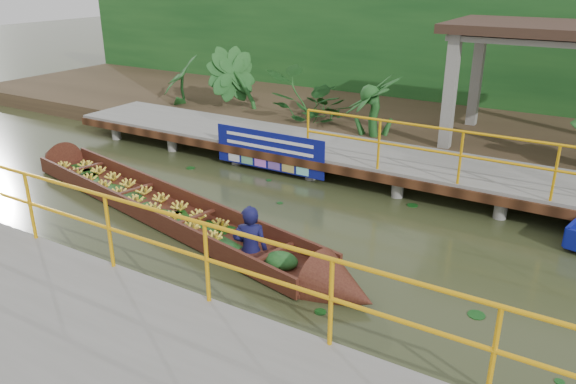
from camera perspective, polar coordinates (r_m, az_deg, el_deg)
The scene contains 8 objects.
ground at distance 9.72m, azimuth -0.26°, elevation -4.51°, with size 80.00×80.00×0.00m, color #2B3319.
land_strip at distance 16.13m, azimuth 13.84°, elevation 6.51°, with size 30.00×8.00×0.45m, color #332719.
far_dock at distance 12.37m, azimuth 8.13°, elevation 3.55°, with size 16.00×2.06×1.66m.
pavilion at distance 13.90m, azimuth 25.34°, elevation 13.64°, with size 4.40×3.00×3.00m.
foliage_backdrop at distance 18.16m, azimuth 16.88°, elevation 13.60°, with size 30.00×0.80×4.00m, color #154419.
vendor_boat at distance 10.59m, azimuth -11.99°, elevation -1.50°, with size 9.62×2.92×1.97m.
blue_banner at distance 12.42m, azimuth -1.96°, elevation 4.22°, with size 2.77×0.04×0.87m.
tropical_plants at distance 14.20m, azimuth 8.01°, elevation 8.56°, with size 14.05×1.05×1.31m.
Camera 1 is at (4.54, -7.43, 4.31)m, focal length 35.00 mm.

